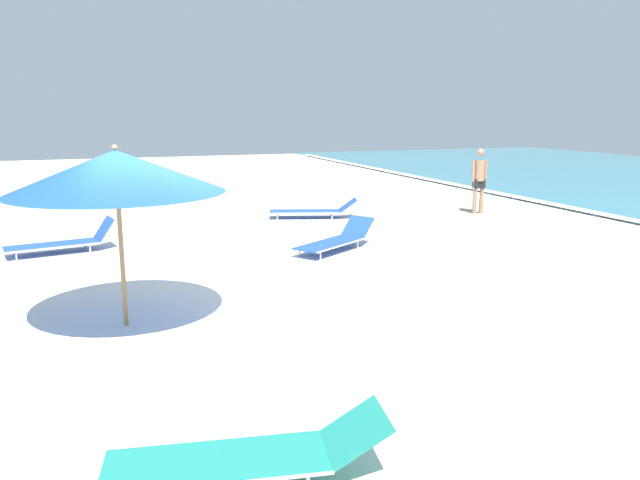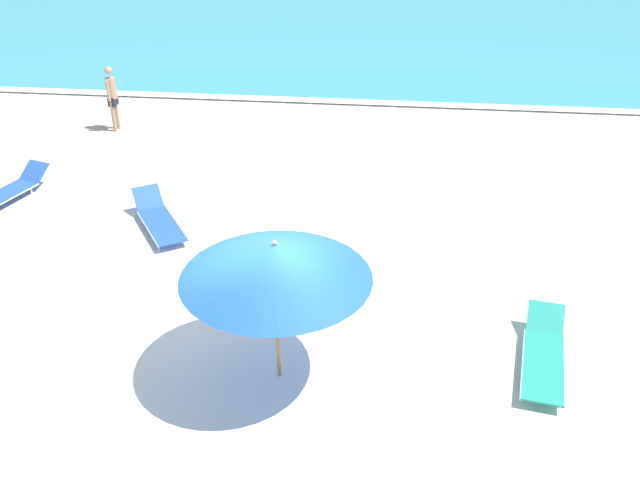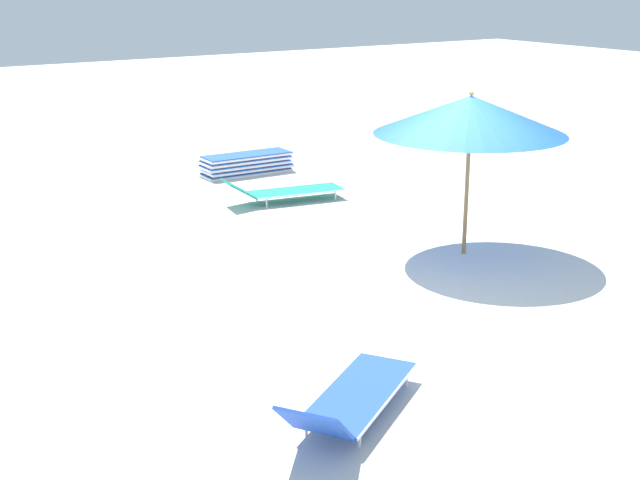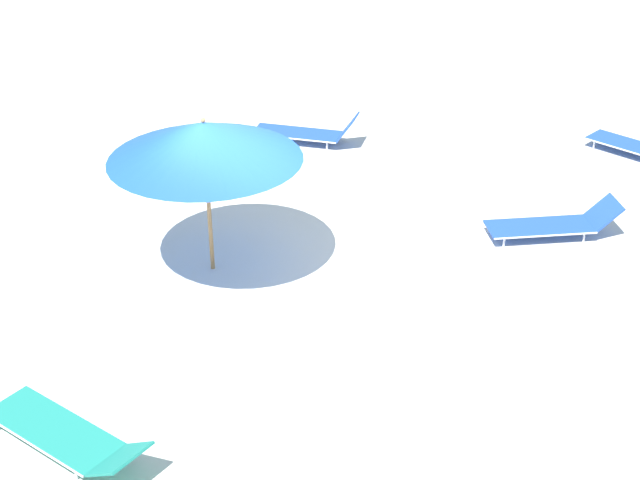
% 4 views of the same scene
% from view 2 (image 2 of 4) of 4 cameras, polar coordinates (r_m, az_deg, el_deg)
% --- Properties ---
extents(ground_plane, '(60.00, 60.00, 0.16)m').
position_cam_2_polar(ground_plane, '(11.73, -4.63, -8.34)').
color(ground_plane, silver).
extents(ocean_water, '(60.00, 18.56, 0.07)m').
position_cam_2_polar(ocean_water, '(30.69, 2.55, 16.50)').
color(ocean_water, teal).
rests_on(ocean_water, ground_plane).
extents(beach_umbrella, '(2.72, 2.72, 2.36)m').
position_cam_2_polar(beach_umbrella, '(9.82, -3.58, -1.75)').
color(beach_umbrella, '#9E7547').
rests_on(beach_umbrella, ground_plane).
extents(sun_lounger_under_umbrella, '(1.62, 2.05, 0.56)m').
position_cam_2_polar(sun_lounger_under_umbrella, '(15.05, -12.78, 1.64)').
color(sun_lounger_under_umbrella, blue).
rests_on(sun_lounger_under_umbrella, ground_plane).
extents(sun_lounger_beside_umbrella, '(0.97, 2.23, 0.47)m').
position_cam_2_polar(sun_lounger_beside_umbrella, '(11.56, 17.47, -8.76)').
color(sun_lounger_beside_umbrella, '#1E8475').
rests_on(sun_lounger_beside_umbrella, ground_plane).
extents(sun_lounger_near_water_right, '(1.29, 2.34, 0.51)m').
position_cam_2_polar(sun_lounger_near_water_right, '(17.29, -23.84, 3.52)').
color(sun_lounger_near_water_right, blue).
rests_on(sun_lounger_near_water_right, ground_plane).
extents(beachgoer_wading_adult, '(0.27, 0.45, 1.76)m').
position_cam_2_polar(beachgoer_wading_adult, '(20.32, -16.30, 11.10)').
color(beachgoer_wading_adult, '#A37A5B').
rests_on(beachgoer_wading_adult, ground_plane).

